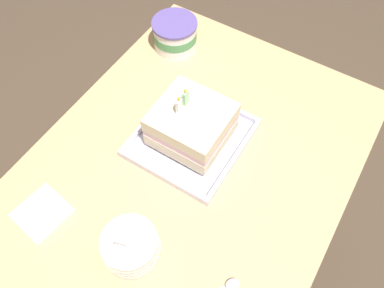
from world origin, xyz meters
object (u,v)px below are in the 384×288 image
object	(u,v)px
birthday_cake	(191,124)
ice_cream_tub	(175,34)
serving_spoon_near_tray	(227,287)
napkin_pile	(43,214)
bowl_stack	(131,246)
foil_tray	(192,138)

from	to	relation	value
birthday_cake	ice_cream_tub	world-z (taller)	birthday_cake
serving_spoon_near_tray	napkin_pile	distance (m)	0.47
bowl_stack	ice_cream_tub	distance (m)	0.68
foil_tray	bowl_stack	bearing A→B (deg)	-172.02
ice_cream_tub	serving_spoon_near_tray	bearing A→B (deg)	-138.35
birthday_cake	serving_spoon_near_tray	distance (m)	0.40
birthday_cake	napkin_pile	distance (m)	0.43
birthday_cake	ice_cream_tub	distance (m)	0.37
ice_cream_tub	napkin_pile	xyz separation A→B (m)	(-0.66, -0.04, -0.04)
bowl_stack	napkin_pile	xyz separation A→B (m)	(-0.04, 0.24, -0.03)
bowl_stack	ice_cream_tub	world-z (taller)	bowl_stack
serving_spoon_near_tray	ice_cream_tub	bearing A→B (deg)	41.65
foil_tray	birthday_cake	distance (m)	0.07
birthday_cake	napkin_pile	xyz separation A→B (m)	(-0.37, 0.19, -0.07)
ice_cream_tub	napkin_pile	distance (m)	0.66
ice_cream_tub	bowl_stack	bearing A→B (deg)	-155.26
foil_tray	ice_cream_tub	xyz separation A→B (m)	(0.28, 0.24, 0.04)
birthday_cake	serving_spoon_near_tray	bearing A→B (deg)	-136.83
birthday_cake	ice_cream_tub	xyz separation A→B (m)	(0.28, 0.24, -0.03)
foil_tray	napkin_pile	world-z (taller)	foil_tray
foil_tray	serving_spoon_near_tray	bearing A→B (deg)	-136.83
birthday_cake	serving_spoon_near_tray	size ratio (longest dim) A/B	1.57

